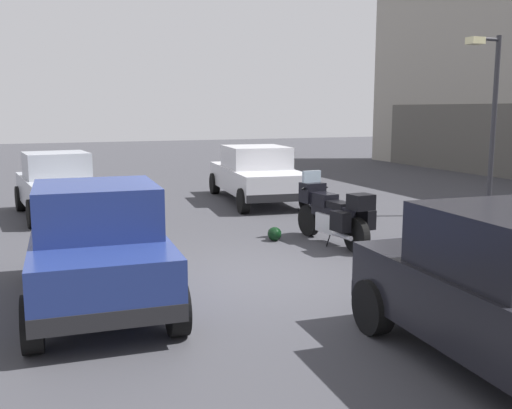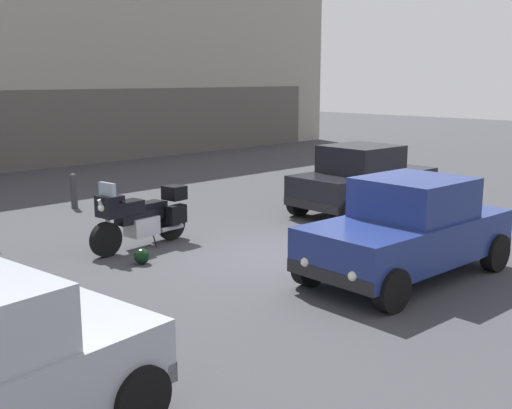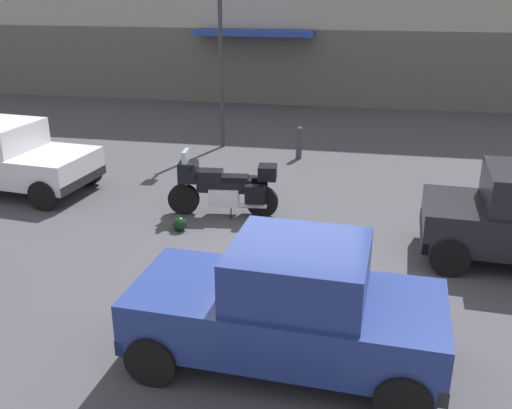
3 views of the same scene
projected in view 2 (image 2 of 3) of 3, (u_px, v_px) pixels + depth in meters
ground_plane at (287, 255)px, 11.68m from camera, size 80.00×80.00×0.00m
motorcycle at (142, 216)px, 12.13m from camera, size 2.26×0.83×1.36m
helmet at (142, 256)px, 11.11m from camera, size 0.28×0.28×0.28m
car_hatchback_near at (363, 180)px, 15.25m from camera, size 3.94×1.97×1.64m
car_wagon_end at (409, 229)px, 10.24m from camera, size 3.95×1.98×1.64m
bollard_curbside at (74, 190)px, 15.83m from camera, size 0.16×0.16×0.88m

